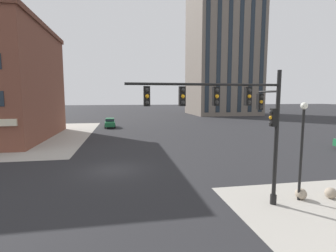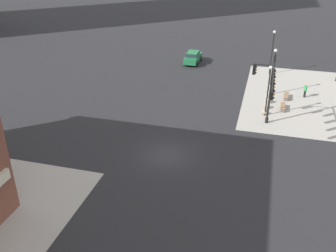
{
  "view_description": "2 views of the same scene",
  "coord_description": "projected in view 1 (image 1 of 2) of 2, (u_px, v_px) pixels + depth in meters",
  "views": [
    {
      "loc": [
        0.75,
        -19.14,
        5.53
      ],
      "look_at": [
        5.44,
        6.9,
        2.48
      ],
      "focal_mm": 27.01,
      "sensor_mm": 36.0,
      "label": 1
    },
    {
      "loc": [
        -26.25,
        -7.17,
        16.61
      ],
      "look_at": [
        -1.14,
        -0.34,
        3.32
      ],
      "focal_mm": 40.61,
      "sensor_mm": 36.0,
      "label": 2
    }
  ],
  "objects": [
    {
      "name": "ground_plane",
      "position": [
        114.0,
        170.0,
        19.22
      ],
      "size": [
        320.0,
        320.0,
        0.0
      ],
      "primitive_type": "plane",
      "color": "#262628"
    },
    {
      "name": "traffic_signal_main",
      "position": [
        241.0,
        115.0,
        12.4
      ],
      "size": [
        7.66,
        2.09,
        6.84
      ],
      "color": "black",
      "rests_on": "ground"
    },
    {
      "name": "bollard_sphere_curb_a",
      "position": [
        301.0,
        194.0,
        13.7
      ],
      "size": [
        0.6,
        0.6,
        0.6
      ],
      "primitive_type": "sphere",
      "color": "gray",
      "rests_on": "ground"
    },
    {
      "name": "bollard_sphere_curb_b",
      "position": [
        331.0,
        193.0,
        13.81
      ],
      "size": [
        0.6,
        0.6,
        0.6
      ],
      "primitive_type": "sphere",
      "color": "gray",
      "rests_on": "ground"
    },
    {
      "name": "street_lamp_corner_near",
      "position": [
        302.0,
        140.0,
        13.24
      ],
      "size": [
        0.36,
        0.36,
        5.26
      ],
      "color": "black",
      "rests_on": "ground"
    },
    {
      "name": "car_main_northbound_near",
      "position": [
        110.0,
        122.0,
        45.89
      ],
      "size": [
        2.05,
        4.48,
        1.68
      ],
      "color": "#1E6B3D",
      "rests_on": "ground"
    },
    {
      "name": "residential_tower_skyline_right",
      "position": [
        224.0,
        16.0,
        77.87
      ],
      "size": [
        19.89,
        18.81,
        60.75
      ],
      "color": "#70665B",
      "rests_on": "ground"
    }
  ]
}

